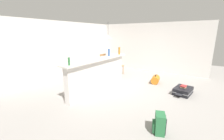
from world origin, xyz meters
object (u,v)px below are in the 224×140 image
(bottle_amber, at_px, (119,51))
(dining_table, at_px, (108,60))
(dining_chair_far_side, at_px, (102,61))
(dining_chair_near_partition, at_px, (117,64))
(book_stack, at_px, (184,86))
(bottle_white, at_px, (84,57))
(bottle_clear, at_px, (95,55))
(suitcase_flat_black, at_px, (183,91))
(backpack_green, at_px, (159,124))
(duffel_bag_orange, at_px, (155,79))
(pendant_lamp, at_px, (108,37))
(bottle_green, at_px, (69,61))
(bottle_blue, at_px, (109,53))

(bottle_amber, distance_m, dining_table, 1.67)
(dining_chair_far_side, bearing_deg, dining_chair_near_partition, -94.52)
(book_stack, bearing_deg, bottle_white, 126.11)
(bottle_clear, height_order, book_stack, bottle_clear)
(dining_table, relative_size, book_stack, 4.46)
(suitcase_flat_black, relative_size, backpack_green, 2.05)
(duffel_bag_orange, bearing_deg, bottle_amber, 115.43)
(dining_table, bearing_deg, bottle_clear, -154.70)
(bottle_clear, bearing_deg, dining_chair_near_partition, 12.87)
(bottle_clear, bearing_deg, bottle_white, -179.25)
(pendant_lamp, distance_m, backpack_green, 5.08)
(pendant_lamp, distance_m, duffel_bag_orange, 3.02)
(bottle_green, xyz_separation_m, pendant_lamp, (3.40, 1.15, 0.56))
(bottle_blue, xyz_separation_m, suitcase_flat_black, (0.67, -2.53, -1.16))
(bottle_blue, height_order, backpack_green, bottle_blue)
(bottle_green, bearing_deg, dining_chair_near_partition, 10.59)
(bottle_green, relative_size, bottle_blue, 0.79)
(dining_chair_near_partition, distance_m, dining_chair_far_side, 1.04)
(bottle_white, distance_m, backpack_green, 2.81)
(bottle_blue, distance_m, duffel_bag_orange, 2.20)
(bottle_green, height_order, book_stack, bottle_green)
(bottle_amber, bearing_deg, dining_table, 51.90)
(bottle_white, distance_m, dining_chair_far_side, 3.34)
(dining_chair_far_side, bearing_deg, pendant_lamp, -105.80)
(dining_chair_near_partition, height_order, dining_chair_far_side, same)
(bottle_green, distance_m, pendant_lamp, 3.63)
(bottle_green, bearing_deg, suitcase_flat_black, -44.00)
(dining_table, bearing_deg, bottle_white, -159.10)
(dining_table, distance_m, book_stack, 3.80)
(bottle_blue, relative_size, duffel_bag_orange, 0.52)
(bottle_blue, distance_m, backpack_green, 3.21)
(bottle_clear, distance_m, suitcase_flat_black, 3.15)
(bottle_amber, bearing_deg, bottle_green, 179.45)
(duffel_bag_orange, bearing_deg, bottle_white, 148.66)
(dining_chair_near_partition, xyz_separation_m, duffel_bag_orange, (-0.31, -2.02, -0.36))
(pendant_lamp, xyz_separation_m, suitcase_flat_black, (-0.83, -3.63, -1.70))
(bottle_green, relative_size, dining_table, 0.20)
(bottle_clear, bearing_deg, bottle_blue, -7.72)
(dining_table, height_order, duffel_bag_orange, dining_table)
(backpack_green, bearing_deg, book_stack, -1.56)
(pendant_lamp, distance_m, suitcase_flat_black, 4.09)
(duffel_bag_orange, bearing_deg, dining_table, 82.98)
(dining_chair_near_partition, xyz_separation_m, book_stack, (-0.87, -3.13, -0.26))
(bottle_white, distance_m, suitcase_flat_black, 3.42)
(bottle_white, bearing_deg, dining_table, 20.90)
(dining_chair_far_side, height_order, duffel_bag_orange, dining_chair_far_side)
(dining_table, height_order, pendant_lamp, pendant_lamp)
(backpack_green, bearing_deg, duffel_bag_orange, 19.26)
(backpack_green, bearing_deg, bottle_clear, 66.96)
(bottle_clear, xyz_separation_m, dining_chair_near_partition, (2.23, 0.51, -0.73))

